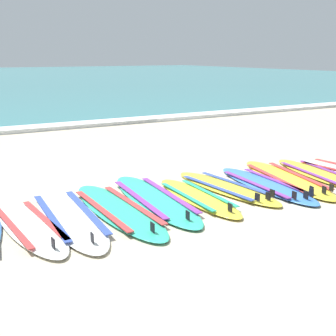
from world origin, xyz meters
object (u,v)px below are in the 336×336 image
at_px(surfboard_3, 117,209).
at_px(surfboard_5, 197,197).
at_px(surfboard_6, 226,188).
at_px(surfboard_7, 265,185).
at_px(surfboard_4, 154,199).
at_px(surfboard_1, 29,225).
at_px(surfboard_8, 286,178).
at_px(surfboard_9, 320,174).
at_px(surfboard_2, 69,216).

relative_size(surfboard_3, surfboard_5, 1.23).
xyz_separation_m(surfboard_6, surfboard_7, (0.65, -0.18, -0.00)).
bearing_deg(surfboard_4, surfboard_1, -174.77).
bearing_deg(surfboard_8, surfboard_9, -6.82).
bearing_deg(surfboard_1, surfboard_7, -1.24).
xyz_separation_m(surfboard_1, surfboard_8, (4.21, 0.03, 0.00)).
height_order(surfboard_2, surfboard_6, same).
bearing_deg(surfboard_9, surfboard_2, 178.43).
distance_m(surfboard_6, surfboard_9, 1.90).
distance_m(surfboard_7, surfboard_8, 0.56).
distance_m(surfboard_4, surfboard_5, 0.63).
bearing_deg(surfboard_1, surfboard_3, 0.24).
relative_size(surfboard_1, surfboard_5, 1.09).
distance_m(surfboard_1, surfboard_6, 3.02).
distance_m(surfboard_3, surfboard_6, 1.86).
height_order(surfboard_3, surfboard_6, same).
bearing_deg(surfboard_5, surfboard_3, 176.35).
xyz_separation_m(surfboard_3, surfboard_7, (2.50, -0.08, 0.00)).
height_order(surfboard_2, surfboard_5, same).
bearing_deg(surfboard_4, surfboard_9, -3.98).
xyz_separation_m(surfboard_1, surfboard_5, (2.38, -0.07, 0.00)).
distance_m(surfboard_1, surfboard_7, 3.66).
relative_size(surfboard_3, surfboard_7, 1.09).
height_order(surfboard_8, surfboard_9, same).
height_order(surfboard_3, surfboard_4, same).
bearing_deg(surfboard_7, surfboard_6, 164.67).
bearing_deg(surfboard_9, surfboard_8, 173.18).
height_order(surfboard_4, surfboard_5, same).
relative_size(surfboard_1, surfboard_6, 1.00).
height_order(surfboard_4, surfboard_7, same).
bearing_deg(surfboard_7, surfboard_1, 178.76).
xyz_separation_m(surfboard_2, surfboard_9, (4.39, -0.12, 0.00)).
relative_size(surfboard_7, surfboard_9, 0.99).
bearing_deg(surfboard_2, surfboard_1, -172.48).
xyz_separation_m(surfboard_2, surfboard_4, (1.28, 0.10, -0.00)).
bearing_deg(surfboard_5, surfboard_6, 15.09).
bearing_deg(surfboard_2, surfboard_4, 4.29).
relative_size(surfboard_3, surfboard_6, 1.12).
bearing_deg(surfboard_5, surfboard_1, 178.24).
relative_size(surfboard_5, surfboard_9, 0.88).
xyz_separation_m(surfboard_2, surfboard_7, (3.14, -0.15, 0.00)).
bearing_deg(surfboard_2, surfboard_8, -0.59).
xyz_separation_m(surfboard_1, surfboard_7, (3.66, -0.08, 0.00)).
distance_m(surfboard_4, surfboard_6, 1.22).
bearing_deg(surfboard_9, surfboard_6, 175.46).
bearing_deg(surfboard_7, surfboard_5, 179.73).
distance_m(surfboard_4, surfboard_9, 3.12).
height_order(surfboard_6, surfboard_8, same).
bearing_deg(surfboard_8, surfboard_6, 176.78).
bearing_deg(surfboard_1, surfboard_6, 1.86).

